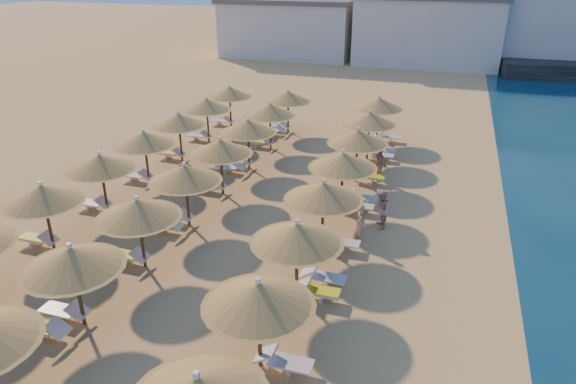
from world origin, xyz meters
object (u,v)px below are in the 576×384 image
(parasol_row_east, at_px, (311,212))
(beachgoer_b, at_px, (381,210))
(parasol_row_west, at_px, (163,191))
(beachgoer_a, at_px, (360,223))
(beachgoer_c, at_px, (379,164))

(parasol_row_east, relative_size, beachgoer_b, 20.21)
(parasol_row_west, relative_size, beachgoer_a, 22.40)
(beachgoer_a, bearing_deg, parasol_row_east, -43.53)
(parasol_row_east, bearing_deg, beachgoer_b, 63.60)
(beachgoer_b, height_order, beachgoer_c, beachgoer_c)
(parasol_row_west, height_order, beachgoer_c, parasol_row_west)
(beachgoer_b, bearing_deg, beachgoer_a, -46.00)
(parasol_row_east, xyz_separation_m, parasol_row_west, (-5.89, 0.00, 0.00))
(beachgoer_c, bearing_deg, parasol_row_east, -51.29)
(parasol_row_west, xyz_separation_m, beachgoer_c, (6.97, 9.24, -1.47))
(parasol_row_east, distance_m, beachgoer_c, 9.42)
(beachgoer_b, xyz_separation_m, beachgoer_c, (-0.89, 5.27, 0.02))
(beachgoer_b, xyz_separation_m, beachgoer_a, (-0.67, -1.27, -0.08))
(parasol_row_west, height_order, beachgoer_a, parasol_row_west)
(beachgoer_b, height_order, beachgoer_a, beachgoer_b)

